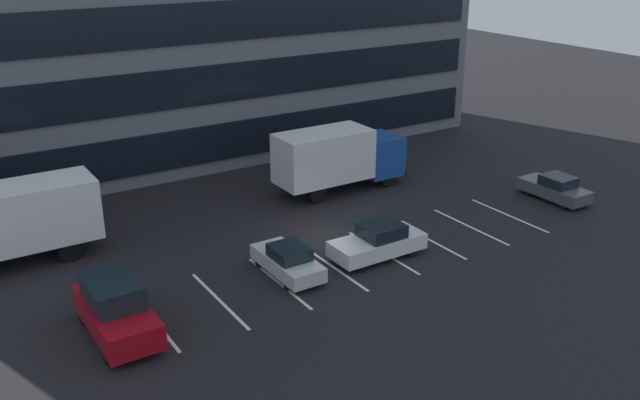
{
  "coord_description": "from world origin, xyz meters",
  "views": [
    {
      "loc": [
        -17.03,
        -26.2,
        14.23
      ],
      "look_at": [
        0.64,
        1.4,
        1.4
      ],
      "focal_mm": 39.09,
      "sensor_mm": 36.0,
      "label": 1
    }
  ],
  "objects_px": {
    "sedan_silver": "(288,261)",
    "box_truck_white": "(12,221)",
    "suv_maroon": "(116,309)",
    "sedan_white": "(378,242)",
    "sedan_charcoal": "(555,188)",
    "box_truck_blue": "(338,156)"
  },
  "relations": [
    {
      "from": "sedan_charcoal",
      "to": "box_truck_blue",
      "type": "bearing_deg",
      "value": 140.26
    },
    {
      "from": "sedan_silver",
      "to": "box_truck_blue",
      "type": "bearing_deg",
      "value": 44.37
    },
    {
      "from": "suv_maroon",
      "to": "sedan_white",
      "type": "bearing_deg",
      "value": 0.06
    },
    {
      "from": "box_truck_white",
      "to": "sedan_charcoal",
      "type": "bearing_deg",
      "value": -16.22
    },
    {
      "from": "box_truck_blue",
      "to": "sedan_silver",
      "type": "bearing_deg",
      "value": -135.63
    },
    {
      "from": "box_truck_white",
      "to": "sedan_silver",
      "type": "bearing_deg",
      "value": -37.95
    },
    {
      "from": "sedan_charcoal",
      "to": "sedan_silver",
      "type": "relative_size",
      "value": 1.01
    },
    {
      "from": "sedan_silver",
      "to": "sedan_white",
      "type": "xyz_separation_m",
      "value": [
        4.41,
        -0.71,
        0.09
      ]
    },
    {
      "from": "sedan_white",
      "to": "box_truck_white",
      "type": "bearing_deg",
      "value": 149.57
    },
    {
      "from": "sedan_charcoal",
      "to": "sedan_white",
      "type": "relative_size",
      "value": 0.9
    },
    {
      "from": "sedan_charcoal",
      "to": "sedan_white",
      "type": "distance_m",
      "value": 12.75
    },
    {
      "from": "box_truck_blue",
      "to": "sedan_silver",
      "type": "distance_m",
      "value": 10.95
    },
    {
      "from": "box_truck_white",
      "to": "sedan_white",
      "type": "height_order",
      "value": "box_truck_white"
    },
    {
      "from": "box_truck_white",
      "to": "sedan_silver",
      "type": "relative_size",
      "value": 1.99
    },
    {
      "from": "sedan_white",
      "to": "sedan_charcoal",
      "type": "bearing_deg",
      "value": 2.24
    },
    {
      "from": "sedan_silver",
      "to": "suv_maroon",
      "type": "relative_size",
      "value": 0.82
    },
    {
      "from": "box_truck_blue",
      "to": "sedan_white",
      "type": "height_order",
      "value": "box_truck_blue"
    },
    {
      "from": "sedan_charcoal",
      "to": "suv_maroon",
      "type": "height_order",
      "value": "suv_maroon"
    },
    {
      "from": "sedan_charcoal",
      "to": "sedan_silver",
      "type": "xyz_separation_m",
      "value": [
        -17.15,
        0.21,
        -0.01
      ]
    },
    {
      "from": "sedan_silver",
      "to": "suv_maroon",
      "type": "bearing_deg",
      "value": -174.73
    },
    {
      "from": "box_truck_blue",
      "to": "box_truck_white",
      "type": "height_order",
      "value": "box_truck_blue"
    },
    {
      "from": "sedan_silver",
      "to": "box_truck_white",
      "type": "bearing_deg",
      "value": 142.05
    }
  ]
}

